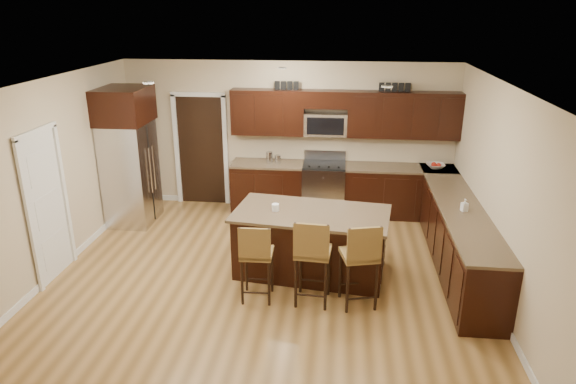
# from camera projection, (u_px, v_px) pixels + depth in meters

# --- Properties ---
(floor) EXTENTS (6.00, 6.00, 0.00)m
(floor) POSITION_uv_depth(u_px,v_px,m) (268.00, 275.00, 7.29)
(floor) COLOR #A27840
(floor) RESTS_ON ground
(ceiling) EXTENTS (6.00, 6.00, 0.00)m
(ceiling) POSITION_uv_depth(u_px,v_px,m) (265.00, 83.00, 6.37)
(ceiling) COLOR silver
(ceiling) RESTS_ON wall_back
(wall_back) EXTENTS (6.00, 0.00, 6.00)m
(wall_back) POSITION_uv_depth(u_px,v_px,m) (288.00, 136.00, 9.40)
(wall_back) COLOR #C9B691
(wall_back) RESTS_ON floor
(wall_left) EXTENTS (0.00, 5.50, 5.50)m
(wall_left) POSITION_uv_depth(u_px,v_px,m) (53.00, 178.00, 7.13)
(wall_left) COLOR #C9B691
(wall_left) RESTS_ON floor
(wall_right) EXTENTS (0.00, 5.50, 5.50)m
(wall_right) POSITION_uv_depth(u_px,v_px,m) (499.00, 194.00, 6.53)
(wall_right) COLOR #C9B691
(wall_right) RESTS_ON floor
(base_cabinets) EXTENTS (4.02, 3.96, 0.92)m
(base_cabinets) POSITION_uv_depth(u_px,v_px,m) (397.00, 212.00, 8.29)
(base_cabinets) COLOR black
(base_cabinets) RESTS_ON floor
(upper_cabinets) EXTENTS (4.00, 0.33, 0.80)m
(upper_cabinets) POSITION_uv_depth(u_px,v_px,m) (347.00, 113.00, 8.97)
(upper_cabinets) COLOR black
(upper_cabinets) RESTS_ON wall_back
(range) EXTENTS (0.76, 0.64, 1.11)m
(range) POSITION_uv_depth(u_px,v_px,m) (324.00, 188.00, 9.35)
(range) COLOR silver
(range) RESTS_ON floor
(microwave) EXTENTS (0.76, 0.31, 0.40)m
(microwave) POSITION_uv_depth(u_px,v_px,m) (326.00, 124.00, 9.10)
(microwave) COLOR silver
(microwave) RESTS_ON upper_cabinets
(doorway) EXTENTS (0.85, 0.03, 2.06)m
(doorway) POSITION_uv_depth(u_px,v_px,m) (201.00, 151.00, 9.66)
(doorway) COLOR black
(doorway) RESTS_ON floor
(pantry_door) EXTENTS (0.03, 0.80, 2.04)m
(pantry_door) POSITION_uv_depth(u_px,v_px,m) (47.00, 208.00, 6.96)
(pantry_door) COLOR white
(pantry_door) RESTS_ON floor
(letter_decor) EXTENTS (2.20, 0.03, 0.15)m
(letter_decor) POSITION_uv_depth(u_px,v_px,m) (339.00, 86.00, 8.83)
(letter_decor) COLOR black
(letter_decor) RESTS_ON upper_cabinets
(island) EXTENTS (2.25, 1.37, 0.92)m
(island) POSITION_uv_depth(u_px,v_px,m) (311.00, 244.00, 7.25)
(island) COLOR black
(island) RESTS_ON floor
(stool_left) EXTENTS (0.41, 0.41, 1.07)m
(stool_left) POSITION_uv_depth(u_px,v_px,m) (256.00, 254.00, 6.44)
(stool_left) COLOR olive
(stool_left) RESTS_ON floor
(stool_mid) EXTENTS (0.47, 0.47, 1.17)m
(stool_mid) POSITION_uv_depth(u_px,v_px,m) (312.00, 253.00, 6.34)
(stool_mid) COLOR olive
(stool_mid) RESTS_ON floor
(stool_right) EXTENTS (0.52, 0.52, 1.15)m
(stool_right) POSITION_uv_depth(u_px,v_px,m) (361.00, 256.00, 6.29)
(stool_right) COLOR olive
(stool_right) RESTS_ON floor
(refrigerator) EXTENTS (0.79, 0.94, 2.35)m
(refrigerator) POSITION_uv_depth(u_px,v_px,m) (129.00, 155.00, 8.72)
(refrigerator) COLOR silver
(refrigerator) RESTS_ON floor
(floor_mat) EXTENTS (0.96, 0.76, 0.01)m
(floor_mat) POSITION_uv_depth(u_px,v_px,m) (290.00, 238.00, 8.45)
(floor_mat) COLOR brown
(floor_mat) RESTS_ON floor
(fruit_bowl) EXTENTS (0.35, 0.35, 0.08)m
(fruit_bowl) POSITION_uv_depth(u_px,v_px,m) (436.00, 166.00, 8.99)
(fruit_bowl) COLOR silver
(fruit_bowl) RESTS_ON base_cabinets
(soap_bottle) EXTENTS (0.10, 0.10, 0.18)m
(soap_bottle) POSITION_uv_depth(u_px,v_px,m) (465.00, 205.00, 7.09)
(soap_bottle) COLOR #B2B2B2
(soap_bottle) RESTS_ON base_cabinets
(canister_tall) EXTENTS (0.12, 0.12, 0.20)m
(canister_tall) POSITION_uv_depth(u_px,v_px,m) (269.00, 157.00, 9.26)
(canister_tall) COLOR silver
(canister_tall) RESTS_ON base_cabinets
(canister_short) EXTENTS (0.11, 0.11, 0.15)m
(canister_short) POSITION_uv_depth(u_px,v_px,m) (278.00, 159.00, 9.26)
(canister_short) COLOR silver
(canister_short) RESTS_ON base_cabinets
(island_jar) EXTENTS (0.10, 0.10, 0.10)m
(island_jar) POSITION_uv_depth(u_px,v_px,m) (276.00, 207.00, 7.11)
(island_jar) COLOR white
(island_jar) RESTS_ON island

